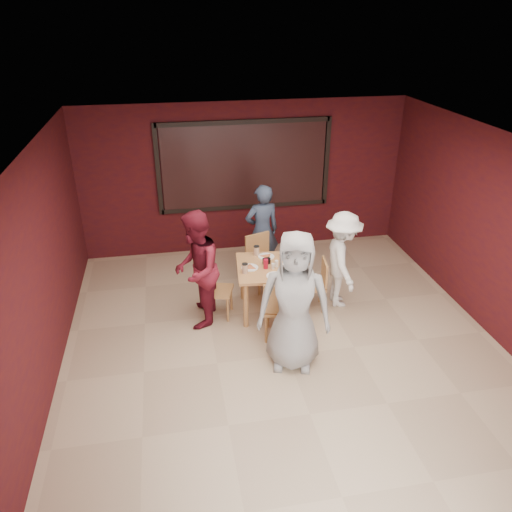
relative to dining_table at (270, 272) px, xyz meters
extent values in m
plane|color=tan|center=(0.00, -1.13, -0.69)|extent=(7.00, 7.00, 0.00)
cube|color=black|center=(0.00, 2.32, 0.96)|extent=(3.00, 0.02, 1.50)
cube|color=tan|center=(0.00, 0.00, 0.08)|extent=(1.09, 1.09, 0.04)
cylinder|color=tan|center=(-0.35, 0.44, -0.31)|extent=(0.07, 0.07, 0.74)
cylinder|color=tan|center=(0.44, 0.35, -0.31)|extent=(0.07, 0.07, 0.74)
cylinder|color=tan|center=(-0.44, -0.35, -0.31)|extent=(0.07, 0.07, 0.74)
cylinder|color=tan|center=(0.35, -0.44, -0.31)|extent=(0.07, 0.07, 0.74)
cylinder|color=white|center=(0.00, -0.31, 0.10)|extent=(0.25, 0.25, 0.01)
cone|color=#C78546|center=(0.00, -0.31, 0.12)|extent=(0.23, 0.23, 0.02)
cylinder|color=beige|center=(0.14, -0.41, 0.17)|extent=(0.09, 0.09, 0.14)
cylinder|color=black|center=(0.14, -0.41, 0.24)|extent=(0.09, 0.09, 0.01)
cylinder|color=white|center=(0.00, 0.31, 0.10)|extent=(0.25, 0.25, 0.01)
cone|color=#C78546|center=(0.00, 0.31, 0.12)|extent=(0.23, 0.23, 0.02)
cylinder|color=beige|center=(-0.14, 0.41, 0.17)|extent=(0.09, 0.09, 0.14)
cylinder|color=black|center=(-0.14, 0.41, 0.24)|extent=(0.09, 0.09, 0.01)
cylinder|color=white|center=(-0.31, 0.00, 0.10)|extent=(0.25, 0.25, 0.01)
cone|color=#C78546|center=(-0.31, 0.00, 0.12)|extent=(0.23, 0.23, 0.02)
cylinder|color=beige|center=(-0.41, -0.14, 0.17)|extent=(0.09, 0.09, 0.14)
cylinder|color=black|center=(-0.41, -0.14, 0.24)|extent=(0.09, 0.09, 0.01)
cylinder|color=white|center=(0.31, 0.00, 0.10)|extent=(0.25, 0.25, 0.01)
cone|color=#C78546|center=(0.31, 0.00, 0.12)|extent=(0.23, 0.23, 0.02)
cylinder|color=beige|center=(0.41, 0.14, 0.17)|extent=(0.09, 0.09, 0.14)
cylinder|color=black|center=(0.41, 0.14, 0.24)|extent=(0.09, 0.09, 0.01)
cylinder|color=white|center=(0.08, -0.03, 0.15)|extent=(0.06, 0.06, 0.10)
cylinder|color=white|center=(0.02, -0.08, 0.14)|extent=(0.05, 0.05, 0.08)
cylinder|color=#A40B24|center=(-0.08, -0.05, 0.17)|extent=(0.07, 0.07, 0.15)
cube|color=black|center=(-0.04, 0.08, 0.15)|extent=(0.12, 0.08, 0.10)
cube|color=tan|center=(0.00, -0.67, -0.22)|extent=(0.56, 0.56, 0.04)
cylinder|color=tan|center=(0.23, -0.54, -0.46)|extent=(0.04, 0.04, 0.45)
cylinder|color=tan|center=(-0.12, -0.44, -0.46)|extent=(0.04, 0.04, 0.45)
cylinder|color=tan|center=(0.13, -0.89, -0.46)|extent=(0.04, 0.04, 0.45)
cylinder|color=tan|center=(-0.22, -0.80, -0.46)|extent=(0.04, 0.04, 0.45)
cube|color=tan|center=(-0.05, -0.87, 0.04)|extent=(0.45, 0.16, 0.44)
cube|color=tan|center=(0.04, 0.72, -0.23)|extent=(0.57, 0.57, 0.04)
cylinder|color=tan|center=(-0.07, 0.49, -0.47)|extent=(0.04, 0.04, 0.43)
cylinder|color=tan|center=(0.27, 0.61, -0.47)|extent=(0.04, 0.04, 0.43)
cylinder|color=tan|center=(-0.19, 0.83, -0.47)|extent=(0.04, 0.04, 0.43)
cylinder|color=tan|center=(0.15, 0.95, -0.47)|extent=(0.04, 0.04, 0.43)
cube|color=tan|center=(-0.03, 0.91, 0.02)|extent=(0.43, 0.18, 0.42)
cube|color=tan|center=(-0.79, 0.03, -0.26)|extent=(0.52, 0.52, 0.04)
cylinder|color=tan|center=(-0.68, -0.18, -0.48)|extent=(0.04, 0.04, 0.41)
cylinder|color=tan|center=(-0.58, 0.14, -0.48)|extent=(0.04, 0.04, 0.41)
cylinder|color=tan|center=(-1.00, -0.08, -0.48)|extent=(0.04, 0.04, 0.41)
cylinder|color=tan|center=(-0.91, 0.24, -0.48)|extent=(0.04, 0.04, 0.41)
cube|color=tan|center=(-0.97, 0.09, -0.02)|extent=(0.15, 0.41, 0.40)
cube|color=tan|center=(0.66, -0.03, -0.28)|extent=(0.44, 0.44, 0.04)
cylinder|color=tan|center=(0.52, 0.15, -0.49)|extent=(0.03, 0.03, 0.38)
cylinder|color=tan|center=(0.48, -0.17, -0.49)|extent=(0.03, 0.03, 0.38)
cylinder|color=tan|center=(0.84, 0.10, -0.49)|extent=(0.03, 0.03, 0.38)
cylinder|color=tan|center=(0.79, -0.21, -0.49)|extent=(0.03, 0.03, 0.38)
cube|color=tan|center=(0.83, -0.06, -0.06)|extent=(0.09, 0.39, 0.37)
imported|color=#9D9D9D|center=(0.03, -1.29, 0.26)|extent=(1.05, 0.83, 1.89)
imported|color=#33405A|center=(0.11, 1.21, 0.14)|extent=(0.66, 0.49, 1.65)
imported|color=maroon|center=(-1.11, -0.09, 0.19)|extent=(0.83, 0.97, 1.76)
imported|color=white|center=(1.13, 0.03, 0.08)|extent=(0.66, 1.04, 1.54)
camera|label=1|loc=(-1.42, -6.43, 3.58)|focal=35.00mm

